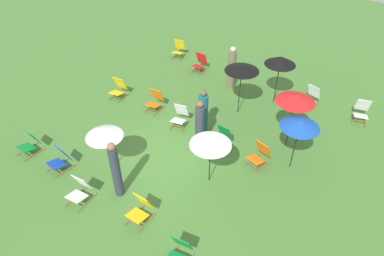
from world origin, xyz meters
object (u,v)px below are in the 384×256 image
at_px(umbrella_0, 211,142).
at_px(deckchair_5, 259,155).
at_px(umbrella_3, 242,68).
at_px(umbrella_1, 296,98).
at_px(deckchair_6, 361,111).
at_px(deckchair_13, 141,209).
at_px(deckchair_4, 180,116).
at_px(person_3, 203,113).
at_px(deckchair_8, 311,97).
at_px(deckchair_7, 60,159).
at_px(umbrella_5, 300,124).
at_px(deckchair_3, 118,89).
at_px(umbrella_4, 281,61).
at_px(deckchair_11, 200,63).
at_px(deckchair_2, 179,49).
at_px(deckchair_9, 222,138).
at_px(person_2, 232,69).
at_px(deckchair_0, 179,252).
at_px(deckchair_14, 155,101).
at_px(person_0, 200,125).
at_px(person_1, 116,170).
at_px(umbrella_2, 104,132).
at_px(deckchair_10, 80,190).
at_px(deckchair_1, 30,143).

bearing_deg(umbrella_0, deckchair_5, 60.85).
bearing_deg(umbrella_3, umbrella_1, -15.81).
relative_size(deckchair_6, deckchair_13, 1.04).
bearing_deg(deckchair_4, umbrella_0, -48.16).
bearing_deg(person_3, deckchair_8, 17.83).
xyz_separation_m(deckchair_7, umbrella_5, (5.69, 4.29, 1.33)).
bearing_deg(deckchair_3, umbrella_5, -6.27).
height_order(umbrella_0, umbrella_4, umbrella_4).
bearing_deg(deckchair_7, deckchair_11, 95.75).
xyz_separation_m(deckchair_3, deckchair_7, (1.52, -3.90, 0.00)).
relative_size(deckchair_7, deckchair_13, 1.00).
bearing_deg(deckchair_11, deckchair_2, 157.47).
xyz_separation_m(deckchair_9, person_2, (-1.75, 3.39, 0.50)).
bearing_deg(deckchair_11, deckchair_13, -69.89).
relative_size(deckchair_6, person_2, 0.47).
relative_size(deckchair_9, person_2, 0.45).
xyz_separation_m(deckchair_0, deckchair_4, (-3.30, 4.23, 0.00)).
height_order(deckchair_8, umbrella_4, umbrella_4).
bearing_deg(umbrella_5, deckchair_14, -178.55).
distance_m(deckchair_2, deckchair_8, 6.66).
bearing_deg(person_3, person_0, -103.03).
bearing_deg(umbrella_3, deckchair_6, 30.69).
xyz_separation_m(deckchair_13, umbrella_3, (-0.43, 5.75, 1.52)).
relative_size(deckchair_5, person_1, 0.44).
bearing_deg(umbrella_2, deckchair_5, 40.26).
distance_m(deckchair_11, umbrella_1, 6.02).
xyz_separation_m(deckchair_7, umbrella_3, (2.88, 5.83, 1.52)).
bearing_deg(deckchair_2, deckchair_9, -57.45).
bearing_deg(deckchair_14, deckchair_5, -10.07).
relative_size(deckchair_7, umbrella_0, 0.51).
bearing_deg(deckchair_10, person_3, 70.42).
height_order(deckchair_0, umbrella_4, umbrella_4).
height_order(deckchair_2, umbrella_4, umbrella_4).
xyz_separation_m(deckchair_1, deckchair_6, (8.13, 8.22, 0.00)).
bearing_deg(person_3, umbrella_0, -89.94).
bearing_deg(deckchair_1, deckchair_14, 70.21).
bearing_deg(deckchair_6, deckchair_14, -166.30).
relative_size(deckchair_2, deckchair_7, 1.04).
xyz_separation_m(deckchair_2, deckchair_3, (0.28, -4.23, 0.00)).
height_order(deckchair_4, umbrella_1, umbrella_1).
distance_m(deckchair_1, person_3, 5.76).
height_order(deckchair_11, umbrella_2, umbrella_2).
height_order(deckchair_2, person_1, person_1).
distance_m(umbrella_0, person_2, 5.45).
distance_m(deckchair_10, person_0, 4.15).
xyz_separation_m(deckchair_1, umbrella_1, (6.56, 5.31, 1.49)).
distance_m(deckchair_3, umbrella_1, 6.93).
bearing_deg(deckchair_5, umbrella_3, 145.49).
bearing_deg(deckchair_1, umbrella_3, 55.42).
height_order(deckchair_0, deckchair_7, same).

